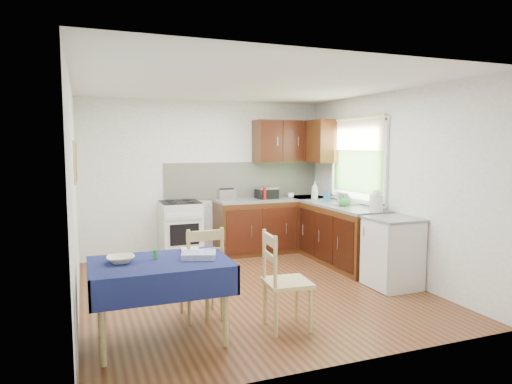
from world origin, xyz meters
name	(u,v)px	position (x,y,z in m)	size (l,w,h in m)	color
floor	(250,289)	(0.00, 0.00, 0.00)	(4.20, 4.20, 0.00)	#4A2313
ceiling	(250,85)	(0.00, 0.00, 2.50)	(4.00, 4.20, 0.02)	white
wall_back	(206,178)	(0.00, 2.10, 1.25)	(4.00, 0.02, 2.50)	silver
wall_front	(343,213)	(0.00, -2.10, 1.25)	(4.00, 0.02, 2.50)	silver
wall_left	(73,196)	(-2.00, 0.00, 1.25)	(0.02, 4.20, 2.50)	silver
wall_right	(387,184)	(2.00, 0.00, 1.25)	(0.02, 4.20, 2.50)	silver
base_cabinets	(303,230)	(1.36, 1.26, 0.43)	(1.90, 2.30, 0.86)	#381609
worktop_back	(272,199)	(1.05, 1.80, 0.88)	(1.90, 0.60, 0.04)	slate
worktop_right	(342,206)	(1.70, 0.65, 0.88)	(0.60, 1.70, 0.04)	slate
worktop_corner	(307,198)	(1.70, 1.80, 0.88)	(0.60, 0.60, 0.04)	slate
splashback	(244,180)	(0.65, 2.08, 1.20)	(2.70, 0.02, 0.60)	beige
upper_cabinets	(298,141)	(1.52, 1.80, 1.85)	(1.20, 0.85, 0.70)	#381609
stove	(181,230)	(-0.50, 1.80, 0.46)	(0.60, 0.61, 0.92)	silver
window	(357,154)	(1.97, 0.70, 1.65)	(0.04, 1.48, 1.26)	#2D4E20
fridge	(393,253)	(1.70, -0.55, 0.44)	(0.58, 0.60, 0.89)	silver
corkboard	(75,162)	(-1.97, 0.30, 1.60)	(0.04, 0.62, 0.47)	#A58C52
dining_table	(160,272)	(-1.28, -1.11, 0.64)	(1.24, 0.84, 0.75)	#101641
chair_far	(202,270)	(-0.79, -0.70, 0.51)	(0.43, 0.43, 0.96)	#A58C52
chair_near	(283,278)	(-0.13, -1.25, 0.51)	(0.46, 0.46, 0.96)	#A58C52
toaster	(226,195)	(0.22, 1.69, 1.00)	(0.27, 0.17, 0.21)	#BBBBC0
sandwich_press	(267,193)	(0.96, 1.82, 0.99)	(0.33, 0.29, 0.19)	black
sauce_bottle	(265,193)	(0.86, 1.66, 1.00)	(0.05, 0.05, 0.21)	#AD130D
yellow_packet	(271,193)	(1.08, 1.94, 0.98)	(0.11, 0.08, 0.15)	yellow
dish_rack	(343,203)	(1.74, 0.69, 0.92)	(0.38, 0.29, 0.18)	gray
kettle	(376,202)	(1.76, -0.10, 1.03)	(0.17, 0.17, 0.29)	silver
cup	(291,196)	(1.36, 1.72, 0.94)	(0.11, 0.11, 0.09)	white
soap_bottle_a	(315,191)	(1.63, 1.38, 1.05)	(0.11, 0.12, 0.30)	silver
soap_bottle_b	(327,196)	(1.68, 1.09, 0.99)	(0.08, 0.08, 0.17)	#1D67AB
soap_bottle_c	(344,200)	(1.63, 0.51, 0.99)	(0.13, 0.13, 0.17)	green
plate_bowl	(121,259)	(-1.61, -1.05, 0.78)	(0.24, 0.24, 0.06)	#F3E6C6
book	(181,251)	(-1.03, -0.83, 0.76)	(0.17, 0.24, 0.02)	white
spice_jar	(155,254)	(-1.31, -1.02, 0.79)	(0.04, 0.04, 0.08)	#248635
tea_towel	(199,255)	(-0.93, -1.13, 0.77)	(0.31, 0.24, 0.05)	navy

